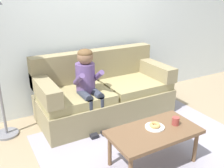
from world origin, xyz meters
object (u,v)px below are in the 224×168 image
person_child (88,82)px  couch (104,94)px  mug (176,121)px  toy_controller (165,127)px  coffee_table (154,134)px  donut (155,125)px

person_child → couch: bearing=31.0°
mug → toy_controller: mug is taller
coffee_table → donut: 0.10m
donut → couch: bearing=88.2°
coffee_table → mug: (0.28, -0.02, 0.09)m
coffee_table → person_child: 1.17m
coffee_table → mug: bearing=-3.5°
person_child → donut: (0.31, -1.06, -0.21)m
coffee_table → donut: (0.04, 0.04, 0.08)m
coffee_table → mug: size_ratio=10.83×
couch → coffee_table: (-0.08, -1.31, 0.04)m
couch → person_child: bearing=-149.0°
coffee_table → toy_controller: bearing=39.4°
coffee_table → person_child: bearing=103.6°
couch → donut: 1.27m
donut → person_child: bearing=106.1°
mug → coffee_table: bearing=176.5°
couch → toy_controller: bearing=-56.6°
person_child → mug: (0.54, -1.12, -0.20)m
person_child → mug: size_ratio=12.24×
coffee_table → toy_controller: size_ratio=4.31×
person_child → toy_controller: size_ratio=4.87×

